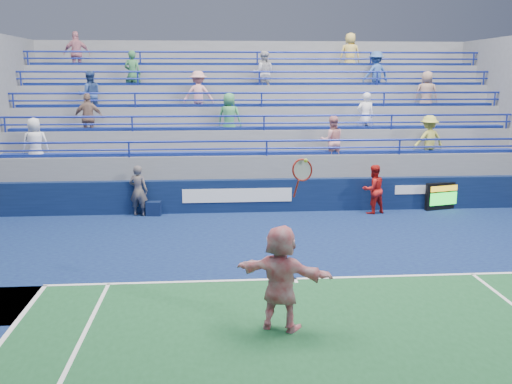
{
  "coord_description": "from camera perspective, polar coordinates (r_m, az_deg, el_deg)",
  "views": [
    {
      "loc": [
        -1.8,
        -11.97,
        4.5
      ],
      "look_at": [
        -0.68,
        2.5,
        1.5
      ],
      "focal_mm": 40.0,
      "sensor_mm": 36.0,
      "label": 1
    }
  ],
  "objects": [
    {
      "name": "judge_chair",
      "position": [
        18.84,
        -10.14,
        -1.49
      ],
      "size": [
        0.52,
        0.52,
        0.83
      ],
      "color": "#0C183A",
      "rests_on": "ground"
    },
    {
      "name": "tennis_player",
      "position": [
        10.21,
        2.52,
        -8.54
      ],
      "size": [
        1.87,
        1.27,
        3.1
      ],
      "color": "white",
      "rests_on": "ground"
    },
    {
      "name": "line_judge",
      "position": [
        18.7,
        -11.67,
        0.12
      ],
      "size": [
        0.69,
        0.54,
        1.66
      ],
      "primitive_type": "imported",
      "rotation": [
        0.0,
        0.0,
        2.88
      ],
      "color": "#151C3B",
      "rests_on": "ground"
    },
    {
      "name": "bleacher_stand",
      "position": [
        22.51,
        0.2,
        4.13
      ],
      "size": [
        18.0,
        5.6,
        6.13
      ],
      "color": "slate",
      "rests_on": "ground"
    },
    {
      "name": "ground",
      "position": [
        12.91,
        3.91,
        -8.74
      ],
      "size": [
        120.0,
        120.0,
        0.0
      ],
      "primitive_type": "plane",
      "color": "#333538"
    },
    {
      "name": "ball_girl",
      "position": [
        19.04,
        11.65,
        0.26
      ],
      "size": [
        0.95,
        0.84,
        1.62
      ],
      "primitive_type": "imported",
      "rotation": [
        0.0,
        0.0,
        3.48
      ],
      "color": "red",
      "rests_on": "ground"
    },
    {
      "name": "serve_speed_board",
      "position": [
        20.26,
        18.21,
        -0.39
      ],
      "size": [
        1.34,
        0.5,
        0.93
      ],
      "color": "black",
      "rests_on": "ground"
    },
    {
      "name": "sponsor_wall",
      "position": [
        18.97,
        1.13,
        -0.34
      ],
      "size": [
        18.0,
        0.32,
        1.1
      ],
      "color": "#0A1738",
      "rests_on": "ground"
    }
  ]
}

